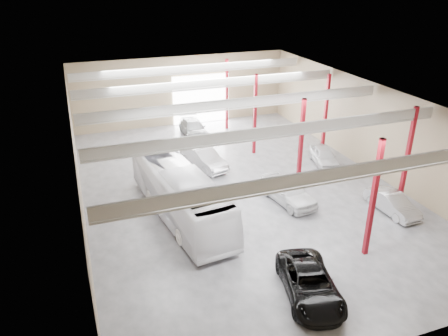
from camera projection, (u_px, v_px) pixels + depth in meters
depot_shell at (239, 122)px, 30.72m from camera, size 22.12×32.12×7.06m
coach_bus at (180, 193)px, 28.10m from camera, size 4.27×12.30×3.36m
black_sedan at (310, 283)px, 21.38m from camera, size 3.58×5.72×1.47m
car_row_a at (288, 191)px, 30.16m from camera, size 2.71×5.23×1.70m
car_row_b at (204, 158)px, 35.45m from camera, size 3.03×5.21×1.62m
car_row_c at (194, 128)px, 42.30m from camera, size 2.36×5.35×1.53m
car_right_near at (392, 203)px, 28.88m from camera, size 1.65×4.21×1.37m
car_right_far at (324, 156)px, 36.15m from camera, size 2.62×4.44×1.42m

